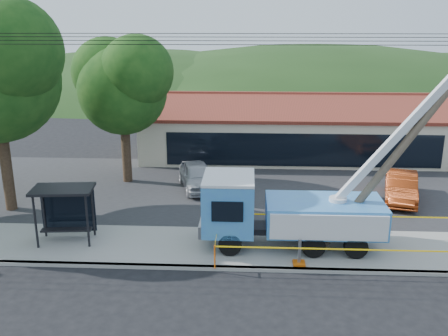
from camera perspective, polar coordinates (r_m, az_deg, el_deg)
ground at (r=18.68m, az=1.22°, el=-14.65°), size 120.00×120.00×0.00m
curb at (r=20.47m, az=1.41°, el=-11.41°), size 60.00×0.25×0.15m
sidewalk at (r=22.16m, az=1.54°, el=-9.10°), size 60.00×4.00×0.15m
parking_lot at (r=29.57m, az=1.93°, el=-2.38°), size 60.00×12.00×0.10m
strip_mall at (r=36.94m, az=8.42°, el=4.29°), size 22.50×8.53×4.67m
tree_lot at (r=30.09m, az=-11.56°, el=9.68°), size 6.30×5.60×8.94m
hill_west at (r=73.25m, az=-9.39°, el=8.87°), size 78.40×56.00×28.00m
hill_center at (r=72.25m, az=10.62°, el=8.71°), size 89.60×64.00×32.00m
utility_truck at (r=21.79m, az=7.25°, el=-4.63°), size 11.68×4.19×9.30m
leaning_pole at (r=21.80m, az=20.65°, el=3.48°), size 6.20×1.95×9.23m
bus_shelter at (r=23.14m, az=-17.75°, el=-3.63°), size 2.76×1.86×2.52m
caution_tape at (r=21.97m, az=14.99°, el=-7.52°), size 11.90×3.53×1.02m
car_silver at (r=29.58m, az=-3.02°, el=-2.49°), size 2.95×4.78×1.52m
car_red at (r=29.32m, az=19.41°, el=-3.64°), size 2.71×4.88×1.52m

